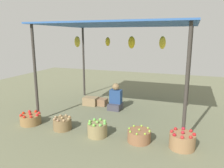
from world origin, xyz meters
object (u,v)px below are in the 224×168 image
(wooden_crate_stacked_rear, at_px, (91,101))
(basket_green_apples, at_px, (97,129))
(basket_red_apples, at_px, (182,141))
(vendor_person, at_px, (116,99))
(wooden_crate_near_vendor, at_px, (100,102))
(basket_limes, at_px, (139,136))
(basket_potatoes, at_px, (62,124))
(basket_red_tomatoes, at_px, (31,119))

(wooden_crate_stacked_rear, bearing_deg, basket_green_apples, -60.75)
(basket_green_apples, xyz_separation_m, basket_red_apples, (1.75, 0.08, -0.00))
(vendor_person, distance_m, basket_green_apples, 1.85)
(vendor_person, bearing_deg, wooden_crate_near_vendor, 161.47)
(vendor_person, height_order, basket_limes, vendor_person)
(basket_potatoes, relative_size, wooden_crate_near_vendor, 1.00)
(vendor_person, xyz_separation_m, wooden_crate_stacked_rear, (-0.86, 0.09, -0.17))
(vendor_person, xyz_separation_m, basket_limes, (1.13, -1.78, -0.18))
(basket_red_apples, relative_size, wooden_crate_stacked_rear, 1.14)
(wooden_crate_near_vendor, relative_size, wooden_crate_stacked_rear, 0.97)
(wooden_crate_stacked_rear, bearing_deg, vendor_person, -6.09)
(basket_limes, xyz_separation_m, wooden_crate_near_vendor, (-1.71, 1.97, -0.02))
(basket_potatoes, bearing_deg, basket_limes, 0.53)
(basket_limes, height_order, wooden_crate_stacked_rear, basket_limes)
(basket_red_tomatoes, distance_m, basket_red_apples, 3.58)
(vendor_person, xyz_separation_m, wooden_crate_near_vendor, (-0.58, 0.20, -0.20))
(vendor_person, height_order, basket_red_apples, vendor_person)
(basket_limes, bearing_deg, basket_green_apples, -176.26)
(basket_red_tomatoes, height_order, basket_limes, basket_red_tomatoes)
(basket_potatoes, xyz_separation_m, basket_green_apples, (0.91, -0.04, 0.02))
(basket_potatoes, bearing_deg, vendor_person, 69.06)
(basket_limes, height_order, wooden_crate_near_vendor, basket_limes)
(basket_limes, bearing_deg, basket_red_apples, 1.25)
(basket_limes, relative_size, basket_red_apples, 0.97)
(vendor_person, height_order, basket_red_tomatoes, vendor_person)
(basket_red_apples, bearing_deg, vendor_person, 138.31)
(basket_limes, bearing_deg, vendor_person, 122.44)
(basket_red_apples, distance_m, wooden_crate_near_vendor, 3.22)
(wooden_crate_stacked_rear, bearing_deg, basket_red_apples, -33.13)
(wooden_crate_near_vendor, bearing_deg, basket_limes, -49.03)
(wooden_crate_stacked_rear, bearing_deg, basket_limes, -43.20)
(vendor_person, xyz_separation_m, basket_red_tomatoes, (-1.60, -1.78, -0.18))
(vendor_person, relative_size, wooden_crate_near_vendor, 1.85)
(basket_red_tomatoes, distance_m, basket_limes, 2.73)
(basket_green_apples, bearing_deg, vendor_person, 96.82)
(basket_potatoes, distance_m, wooden_crate_stacked_rear, 1.89)
(wooden_crate_near_vendor, bearing_deg, basket_red_apples, -37.38)
(wooden_crate_near_vendor, bearing_deg, basket_red_tomatoes, -117.25)
(basket_green_apples, bearing_deg, basket_potatoes, 177.30)
(basket_red_tomatoes, relative_size, wooden_crate_near_vendor, 1.19)
(basket_red_tomatoes, xyz_separation_m, basket_green_apples, (1.82, -0.05, 0.03))
(vendor_person, height_order, basket_potatoes, vendor_person)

